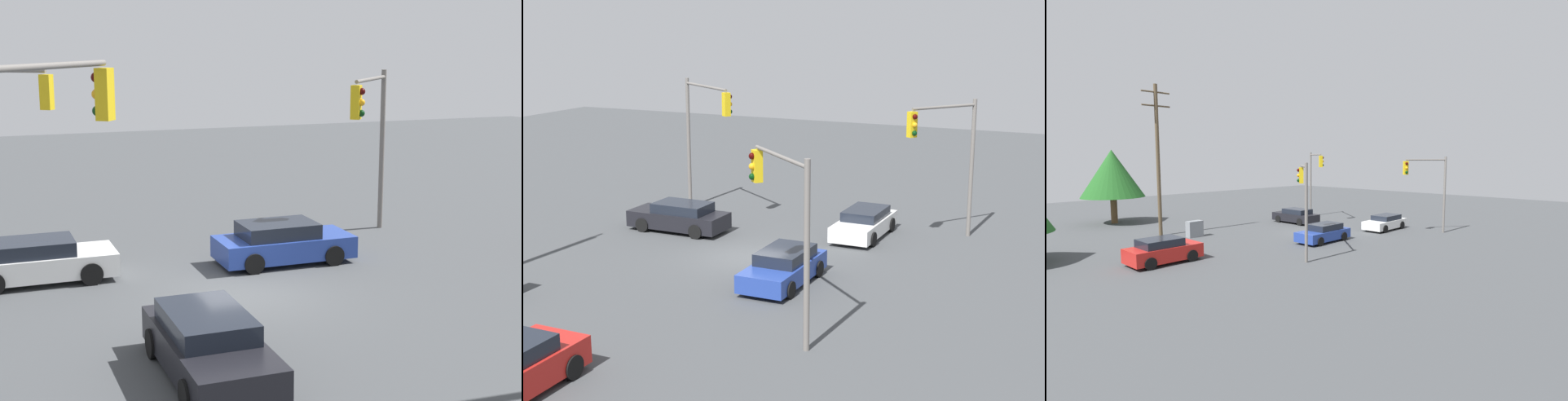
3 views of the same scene
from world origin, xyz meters
The scene contains 11 objects.
ground_plane centered at (0.00, 0.00, 0.00)m, with size 80.00×80.00×0.00m, color #424447.
sedan_white centered at (4.98, -3.13, 0.60)m, with size 4.22×1.89×1.22m.
sedan_blue centered at (-2.21, -2.54, 0.62)m, with size 4.16×1.92×1.27m.
sedan_dark centered at (2.38, 4.76, 0.65)m, with size 1.92×4.46×1.32m.
sedan_red centered at (-12.95, 0.26, 0.70)m, with size 4.02×2.05×1.43m.
traffic_signal_main centered at (-6.22, -4.39, 3.93)m, with size 2.87×3.17×5.69m.
traffic_signal_cross centered at (5.56, 5.30, 4.49)m, with size 2.87×3.91×6.50m.
traffic_signal_aux centered at (5.86, -6.48, 4.14)m, with size 3.03×2.26×6.05m.
utility_pole_tall centered at (-9.07, 8.09, 6.01)m, with size 2.20×0.28×11.41m.
electrical_cabinet centered at (-7.57, 5.70, 0.61)m, with size 1.17×0.62×1.21m, color gray.
tree_corner centered at (-9.08, 16.74, 4.53)m, with size 5.43×5.43×6.69m.
Camera 3 is at (-23.93, -21.19, 5.96)m, focal length 28.00 mm.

